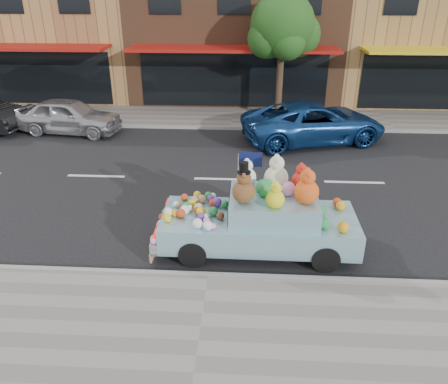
# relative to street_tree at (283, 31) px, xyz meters

# --- Properties ---
(ground) EXTENTS (120.00, 120.00, 0.00)m
(ground) POSITION_rel_street_tree_xyz_m (-2.03, -6.55, -3.69)
(ground) COLOR black
(ground) RESTS_ON ground
(near_sidewalk) EXTENTS (60.00, 3.00, 0.12)m
(near_sidewalk) POSITION_rel_street_tree_xyz_m (-2.03, -13.05, -3.63)
(near_sidewalk) COLOR gray
(near_sidewalk) RESTS_ON ground
(far_sidewalk) EXTENTS (60.00, 3.00, 0.12)m
(far_sidewalk) POSITION_rel_street_tree_xyz_m (-2.03, -0.05, -3.63)
(far_sidewalk) COLOR gray
(far_sidewalk) RESTS_ON ground
(near_kerb) EXTENTS (60.00, 0.12, 0.13)m
(near_kerb) POSITION_rel_street_tree_xyz_m (-2.03, -11.55, -3.63)
(near_kerb) COLOR gray
(near_kerb) RESTS_ON ground
(far_kerb) EXTENTS (60.00, 0.12, 0.13)m
(far_kerb) POSITION_rel_street_tree_xyz_m (-2.03, -1.55, -3.63)
(far_kerb) COLOR gray
(far_kerb) RESTS_ON ground
(storefront_left) EXTENTS (10.00, 9.80, 7.30)m
(storefront_left) POSITION_rel_street_tree_xyz_m (-12.03, 5.42, -0.05)
(storefront_left) COLOR #A97D47
(storefront_left) RESTS_ON ground
(storefront_mid) EXTENTS (10.00, 9.80, 7.30)m
(storefront_mid) POSITION_rel_street_tree_xyz_m (-2.03, 5.42, -0.05)
(storefront_mid) COLOR brown
(storefront_mid) RESTS_ON ground
(storefront_right) EXTENTS (10.00, 9.80, 7.30)m
(storefront_right) POSITION_rel_street_tree_xyz_m (7.97, 5.42, -0.05)
(storefront_right) COLOR #A97D47
(storefront_right) RESTS_ON ground
(street_tree) EXTENTS (3.00, 2.70, 5.22)m
(street_tree) POSITION_rel_street_tree_xyz_m (0.00, 0.00, 0.00)
(street_tree) COLOR #38281C
(street_tree) RESTS_ON ground
(car_silver) EXTENTS (4.24, 2.12, 1.39)m
(car_silver) POSITION_rel_street_tree_xyz_m (-8.39, -2.36, -3.00)
(car_silver) COLOR #B4B4B9
(car_silver) RESTS_ON ground
(car_blue) EXTENTS (5.80, 3.86, 1.48)m
(car_blue) POSITION_rel_street_tree_xyz_m (1.15, -2.84, -2.95)
(car_blue) COLOR navy
(car_blue) RESTS_ON ground
(art_car) EXTENTS (4.49, 1.79, 2.25)m
(art_car) POSITION_rel_street_tree_xyz_m (-0.97, -10.33, -2.90)
(art_car) COLOR black
(art_car) RESTS_ON ground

